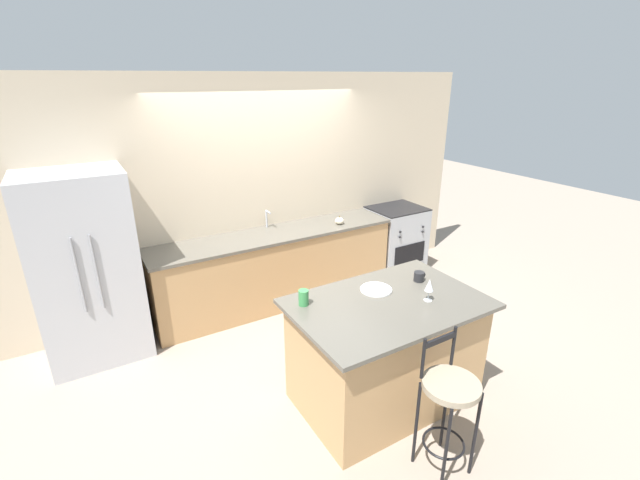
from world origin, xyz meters
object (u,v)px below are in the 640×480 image
at_px(refrigerator, 87,269).
at_px(coffee_mug, 419,276).
at_px(oven_range, 395,239).
at_px(pumpkin_decoration, 339,221).
at_px(dinner_plate, 376,289).
at_px(tumbler_cup, 304,298).
at_px(bar_stool_near, 449,399).
at_px(wine_glass, 429,286).

distance_m(refrigerator, coffee_mug, 3.12).
height_order(oven_range, pumpkin_decoration, pumpkin_decoration).
distance_m(dinner_plate, coffee_mug, 0.44).
bearing_deg(refrigerator, coffee_mug, -36.10).
height_order(tumbler_cup, pumpkin_decoration, tumbler_cup).
distance_m(refrigerator, dinner_plate, 2.74).
distance_m(bar_stool_near, coffee_mug, 1.16).
distance_m(wine_glass, coffee_mug, 0.36).
bearing_deg(dinner_plate, coffee_mug, -7.14).
distance_m(refrigerator, bar_stool_near, 3.41).
bearing_deg(coffee_mug, wine_glass, -121.15).
height_order(wine_glass, pumpkin_decoration, wine_glass).
relative_size(oven_range, dinner_plate, 3.46).
relative_size(tumbler_cup, pumpkin_decoration, 1.16).
bearing_deg(tumbler_cup, bar_stool_near, -64.42).
distance_m(dinner_plate, pumpkin_decoration, 1.85).
bearing_deg(refrigerator, wine_glass, -42.45).
bearing_deg(bar_stool_near, dinner_plate, 82.66).
xyz_separation_m(coffee_mug, tumbler_cup, (-1.08, 0.15, 0.02)).
bearing_deg(tumbler_cup, coffee_mug, -7.87).
height_order(refrigerator, tumbler_cup, refrigerator).
xyz_separation_m(wine_glass, coffee_mug, (0.18, 0.30, -0.09)).
height_order(oven_range, tumbler_cup, tumbler_cup).
distance_m(refrigerator, wine_glass, 3.17).
relative_size(bar_stool_near, coffee_mug, 8.74).
xyz_separation_m(tumbler_cup, pumpkin_decoration, (1.38, 1.60, -0.06)).
bearing_deg(bar_stool_near, pumpkin_decoration, 72.23).
bearing_deg(wine_glass, coffee_mug, 58.85).
xyz_separation_m(bar_stool_near, coffee_mug, (0.56, 0.94, 0.39)).
xyz_separation_m(oven_range, pumpkin_decoration, (-1.05, -0.13, 0.49)).
relative_size(wine_glass, pumpkin_decoration, 1.70).
relative_size(bar_stool_near, dinner_plate, 3.93).
height_order(bar_stool_near, tumbler_cup, tumbler_cup).
bearing_deg(dinner_plate, refrigerator, 139.46).
relative_size(wine_glass, coffee_mug, 1.55).
distance_m(oven_range, bar_stool_near, 3.40).
relative_size(refrigerator, wine_glass, 9.95).
xyz_separation_m(oven_range, tumbler_cup, (-2.43, -1.73, 0.55)).
xyz_separation_m(bar_stool_near, tumbler_cup, (-0.52, 1.09, 0.41)).
relative_size(refrigerator, coffee_mug, 15.43).
height_order(bar_stool_near, coffee_mug, bar_stool_near).
xyz_separation_m(oven_range, wine_glass, (-1.53, -2.18, 0.62)).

